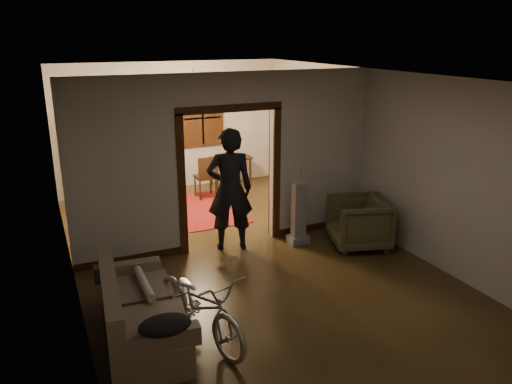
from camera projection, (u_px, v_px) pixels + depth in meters
floor at (248, 261)px, 7.71m from camera, size 5.00×8.50×0.01m
ceiling at (247, 75)px, 6.86m from camera, size 5.00×8.50×0.01m
wall_back at (172, 127)px, 10.98m from camera, size 5.00×0.02×2.80m
wall_left at (66, 195)px, 6.31m from camera, size 0.02×8.50×2.80m
wall_right at (386, 157)px, 8.26m from camera, size 0.02×8.50×2.80m
partition_wall at (229, 162)px, 7.94m from camera, size 5.00×0.14×2.80m
door_casing at (229, 180)px, 8.03m from camera, size 1.74×0.20×2.32m
far_window at (202, 118)px, 11.18m from camera, size 0.98×0.06×1.28m
chandelier at (194, 91)px, 9.17m from camera, size 0.24×0.24×0.24m
light_switch at (289, 165)px, 8.33m from camera, size 0.08×0.01×0.12m
sofa at (142, 305)px, 5.62m from camera, size 0.97×1.89×0.84m
rolled_paper at (144, 283)px, 5.89m from camera, size 0.10×0.80×0.10m
jacket at (165, 325)px, 4.77m from camera, size 0.51×0.39×0.15m
bicycle at (200, 305)px, 5.61m from camera, size 1.02×1.76×0.87m
armchair at (359, 223)px, 8.12m from camera, size 1.13×1.11×0.83m
vacuum at (299, 213)px, 8.21m from camera, size 0.37×0.32×1.06m
person at (230, 190)px, 7.89m from camera, size 0.83×0.65×1.99m
oriental_rug at (193, 211)px, 9.86m from camera, size 1.68×2.19×0.02m
locker at (115, 155)px, 10.40m from camera, size 0.94×0.53×1.85m
globe at (111, 107)px, 10.10m from camera, size 0.30×0.30×0.30m
desk at (231, 172)px, 11.44m from camera, size 0.91×0.52×0.66m
desk_chair at (205, 177)px, 10.55m from camera, size 0.51×0.51×0.92m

